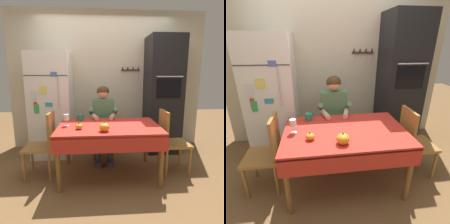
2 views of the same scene
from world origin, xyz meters
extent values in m
plane|color=brown|center=(0.00, 0.00, 0.00)|extent=(10.00, 10.00, 0.00)
cube|color=beige|center=(0.05, 1.35, 1.30)|extent=(3.70, 0.10, 2.60)
cube|color=#4C3823|center=(0.49, 1.29, 1.51)|extent=(0.36, 0.02, 0.04)
cube|color=silver|center=(0.34, 1.28, 1.42)|extent=(0.02, 0.01, 0.14)
cube|color=black|center=(0.34, 1.28, 1.54)|extent=(0.02, 0.01, 0.06)
cube|color=silver|center=(0.44, 1.28, 1.44)|extent=(0.02, 0.01, 0.10)
cube|color=black|center=(0.44, 1.28, 1.54)|extent=(0.02, 0.01, 0.06)
cube|color=silver|center=(0.54, 1.28, 1.40)|extent=(0.02, 0.01, 0.17)
cube|color=black|center=(0.54, 1.28, 1.54)|extent=(0.02, 0.01, 0.06)
cube|color=silver|center=(0.64, 1.28, 1.40)|extent=(0.02, 0.01, 0.18)
cube|color=black|center=(0.64, 1.28, 1.54)|extent=(0.02, 0.01, 0.06)
cube|color=white|center=(-0.95, 0.96, 0.90)|extent=(0.68, 0.68, 1.80)
cylinder|color=silver|center=(-0.76, 0.60, 1.15)|extent=(0.02, 0.02, 0.50)
cube|color=#333335|center=(-0.95, 0.62, 1.42)|extent=(0.67, 0.01, 0.01)
cube|color=teal|center=(-0.93, 0.61, 0.96)|extent=(0.11, 0.02, 0.06)
cube|color=#E5D666|center=(-1.00, 0.61, 1.20)|extent=(0.12, 0.01, 0.12)
cube|color=green|center=(-1.12, 0.61, 0.90)|extent=(0.08, 0.01, 0.14)
cube|color=silver|center=(-1.15, 0.61, 1.11)|extent=(0.10, 0.01, 0.15)
cube|color=#B73338|center=(-1.14, 0.61, 0.93)|extent=(0.05, 0.01, 0.15)
cube|color=#4C66B7|center=(-0.82, 0.61, 1.44)|extent=(0.10, 0.01, 0.07)
cube|color=black|center=(1.05, 1.00, 1.05)|extent=(0.60, 0.60, 2.10)
cube|color=black|center=(1.05, 0.70, 1.20)|extent=(0.42, 0.01, 0.32)
cylinder|color=silver|center=(1.05, 0.67, 1.40)|extent=(0.45, 0.02, 0.02)
cylinder|color=brown|center=(-0.64, -0.29, 0.35)|extent=(0.06, 0.06, 0.70)
cylinder|color=brown|center=(-0.64, 0.49, 0.35)|extent=(0.06, 0.06, 0.70)
cylinder|color=brown|center=(0.64, -0.29, 0.35)|extent=(0.06, 0.06, 0.70)
cylinder|color=brown|center=(0.64, 0.49, 0.35)|extent=(0.06, 0.06, 0.70)
cube|color=red|center=(0.00, 0.10, 0.72)|extent=(1.40, 0.90, 0.04)
cube|color=red|center=(0.00, -0.34, 0.62)|extent=(1.40, 0.01, 0.20)
cube|color=#9E6B33|center=(-0.06, 0.79, 0.43)|extent=(0.40, 0.40, 0.04)
cube|color=#9E6B33|center=(-0.06, 0.97, 0.69)|extent=(0.36, 0.04, 0.48)
cylinder|color=#9E6B33|center=(-0.23, 0.62, 0.21)|extent=(0.04, 0.04, 0.41)
cylinder|color=#9E6B33|center=(-0.23, 0.96, 0.21)|extent=(0.04, 0.04, 0.41)
cylinder|color=#9E6B33|center=(0.11, 0.62, 0.21)|extent=(0.04, 0.04, 0.41)
cylinder|color=#9E6B33|center=(0.11, 0.96, 0.21)|extent=(0.04, 0.04, 0.41)
cube|color=#38384C|center=(-0.16, 0.41, 0.04)|extent=(0.10, 0.22, 0.08)
cube|color=#38384C|center=(0.04, 0.41, 0.04)|extent=(0.10, 0.22, 0.08)
cylinder|color=#38384C|center=(-0.16, 0.47, 0.23)|extent=(0.09, 0.09, 0.38)
cylinder|color=#38384C|center=(0.04, 0.47, 0.23)|extent=(0.09, 0.09, 0.38)
cube|color=#38384C|center=(-0.15, 0.63, 0.50)|extent=(0.12, 0.40, 0.11)
cube|color=#38384C|center=(0.03, 0.63, 0.50)|extent=(0.12, 0.40, 0.11)
cube|color=#4C7F56|center=(-0.06, 0.75, 0.79)|extent=(0.36, 0.20, 0.48)
cylinder|color=#4C7F56|center=(-0.26, 0.68, 0.83)|extent=(0.07, 0.26, 0.18)
cylinder|color=#4C7F56|center=(0.14, 0.68, 0.83)|extent=(0.07, 0.26, 0.18)
cylinder|color=#D8A884|center=(-0.20, 0.51, 0.78)|extent=(0.13, 0.27, 0.07)
cylinder|color=#D8A884|center=(0.08, 0.51, 0.78)|extent=(0.13, 0.27, 0.07)
sphere|color=#D8A884|center=(-0.06, 0.73, 1.14)|extent=(0.19, 0.19, 0.19)
ellipsoid|color=#472D19|center=(-0.06, 0.74, 1.16)|extent=(0.21, 0.21, 0.17)
cube|color=#9E6B33|center=(0.98, 0.14, 0.43)|extent=(0.40, 0.40, 0.04)
cube|color=#9E6B33|center=(0.80, 0.14, 0.69)|extent=(0.04, 0.36, 0.48)
cylinder|color=#9E6B33|center=(1.15, -0.03, 0.21)|extent=(0.04, 0.04, 0.41)
cylinder|color=#9E6B33|center=(0.81, -0.03, 0.21)|extent=(0.04, 0.04, 0.41)
cylinder|color=#9E6B33|center=(1.15, 0.31, 0.21)|extent=(0.04, 0.04, 0.41)
cylinder|color=#9E6B33|center=(0.81, 0.31, 0.21)|extent=(0.04, 0.04, 0.41)
cube|color=#9E6B33|center=(-0.98, 0.14, 0.43)|extent=(0.40, 0.40, 0.04)
cube|color=#9E6B33|center=(-0.80, 0.14, 0.69)|extent=(0.04, 0.36, 0.48)
cylinder|color=#9E6B33|center=(-1.15, 0.31, 0.21)|extent=(0.04, 0.04, 0.41)
cylinder|color=#9E6B33|center=(-0.81, 0.31, 0.21)|extent=(0.04, 0.04, 0.41)
cylinder|color=#9E6B33|center=(-1.15, -0.03, 0.21)|extent=(0.04, 0.04, 0.41)
cylinder|color=#9E6B33|center=(-0.81, -0.03, 0.21)|extent=(0.04, 0.04, 0.41)
cylinder|color=#237F66|center=(-0.42, 0.44, 0.79)|extent=(0.09, 0.09, 0.09)
torus|color=#237F66|center=(-0.37, 0.44, 0.79)|extent=(0.05, 0.01, 0.05)
cylinder|color=white|center=(-0.58, 0.11, 0.74)|extent=(0.07, 0.07, 0.01)
cylinder|color=white|center=(-0.58, 0.11, 0.79)|extent=(0.01, 0.01, 0.08)
cylinder|color=white|center=(-0.58, 0.11, 0.86)|extent=(0.07, 0.07, 0.08)
ellipsoid|color=orange|center=(-0.07, -0.18, 0.79)|extent=(0.13, 0.13, 0.11)
cylinder|color=#4C6023|center=(-0.07, -0.18, 0.86)|extent=(0.02, 0.02, 0.02)
ellipsoid|color=orange|center=(-0.40, -0.06, 0.78)|extent=(0.09, 0.09, 0.07)
cylinder|color=#4C6023|center=(-0.40, -0.06, 0.82)|extent=(0.02, 0.02, 0.02)
camera|label=1|loc=(-0.15, -2.54, 1.46)|focal=31.50mm
camera|label=2|loc=(-0.32, -1.68, 1.71)|focal=28.31mm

